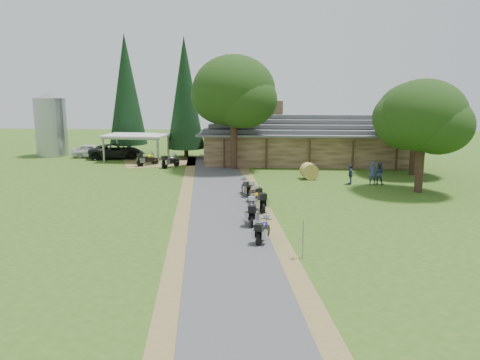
# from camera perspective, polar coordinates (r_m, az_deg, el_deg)

# --- Properties ---
(ground) EXTENTS (120.00, 120.00, 0.00)m
(ground) POSITION_cam_1_polar(r_m,az_deg,el_deg) (25.30, -1.71, -6.22)
(ground) COLOR #2F5317
(ground) RESTS_ON ground
(driveway) EXTENTS (51.95, 51.95, 0.00)m
(driveway) POSITION_cam_1_polar(r_m,az_deg,el_deg) (29.17, -1.96, -3.84)
(driveway) COLOR #3F3F42
(driveway) RESTS_ON ground
(lodge) EXTENTS (21.40, 9.40, 4.90)m
(lodge) POSITION_cam_1_polar(r_m,az_deg,el_deg) (48.44, 8.06, 5.07)
(lodge) COLOR brown
(lodge) RESTS_ON ground
(silo) EXTENTS (3.46, 3.46, 6.94)m
(silo) POSITION_cam_1_polar(r_m,az_deg,el_deg) (56.30, -22.05, 6.26)
(silo) COLOR gray
(silo) RESTS_ON ground
(carport) EXTENTS (6.65, 4.71, 2.75)m
(carport) POSITION_cam_1_polar(r_m,az_deg,el_deg) (50.07, -12.48, 3.87)
(carport) COLOR silver
(carport) RESTS_ON ground
(car_white_sedan) EXTENTS (2.79, 5.83, 1.89)m
(car_white_sedan) POSITION_cam_1_polar(r_m,az_deg,el_deg) (53.45, -17.50, 3.61)
(car_white_sedan) COLOR silver
(car_white_sedan) RESTS_ON ground
(car_dark_suv) EXTENTS (4.19, 6.73, 2.39)m
(car_dark_suv) POSITION_cam_1_polar(r_m,az_deg,el_deg) (52.15, -14.89, 3.85)
(car_dark_suv) COLOR black
(car_dark_suv) RESTS_ON ground
(motorcycle_row_a) EXTENTS (1.06, 1.90, 1.23)m
(motorcycle_row_a) POSITION_cam_1_polar(r_m,az_deg,el_deg) (23.54, 2.84, -6.01)
(motorcycle_row_a) COLOR navy
(motorcycle_row_a) RESTS_ON ground
(motorcycle_row_b) EXTENTS (0.76, 2.09, 1.41)m
(motorcycle_row_b) POSITION_cam_1_polar(r_m,az_deg,el_deg) (26.49, 1.44, -3.83)
(motorcycle_row_b) COLOR #A4A7AB
(motorcycle_row_b) RESTS_ON ground
(motorcycle_row_c) EXTENTS (1.34, 2.20, 1.43)m
(motorcycle_row_c) POSITION_cam_1_polar(r_m,az_deg,el_deg) (29.29, 2.24, -2.34)
(motorcycle_row_c) COLOR #C78808
(motorcycle_row_c) RESTS_ON ground
(motorcycle_row_d) EXTENTS (1.31, 2.15, 1.40)m
(motorcycle_row_d) POSITION_cam_1_polar(r_m,az_deg,el_deg) (30.85, 1.77, -1.66)
(motorcycle_row_d) COLOR #D35E25
(motorcycle_row_d) RESTS_ON ground
(motorcycle_row_e) EXTENTS (1.16, 1.96, 1.27)m
(motorcycle_row_e) POSITION_cam_1_polar(r_m,az_deg,el_deg) (33.27, 0.75, -0.81)
(motorcycle_row_e) COLOR black
(motorcycle_row_e) RESTS_ON ground
(motorcycle_carport_a) EXTENTS (1.93, 1.86, 1.38)m
(motorcycle_carport_a) POSITION_cam_1_polar(r_m,az_deg,el_deg) (46.80, -11.23, 2.57)
(motorcycle_carport_a) COLOR #C08C00
(motorcycle_carport_a) RESTS_ON ground
(motorcycle_carport_b) EXTENTS (1.65, 2.04, 1.38)m
(motorcycle_carport_b) POSITION_cam_1_polar(r_m,az_deg,el_deg) (45.33, -8.46, 2.39)
(motorcycle_carport_b) COLOR gray
(motorcycle_carport_b) RESTS_ON ground
(person_a) EXTENTS (0.65, 0.49, 2.16)m
(person_a) POSITION_cam_1_polar(r_m,az_deg,el_deg) (38.31, 15.86, 1.05)
(person_a) COLOR navy
(person_a) RESTS_ON ground
(person_b) EXTENTS (0.68, 0.57, 2.03)m
(person_b) POSITION_cam_1_polar(r_m,az_deg,el_deg) (38.62, 16.58, 0.99)
(person_b) COLOR navy
(person_b) RESTS_ON ground
(person_c) EXTENTS (0.40, 0.54, 1.87)m
(person_c) POSITION_cam_1_polar(r_m,az_deg,el_deg) (37.99, 13.31, 0.87)
(person_c) COLOR navy
(person_c) RESTS_ON ground
(hay_bale) EXTENTS (1.55, 1.46, 1.34)m
(hay_bale) POSITION_cam_1_polar(r_m,az_deg,el_deg) (39.63, 8.42, 1.08)
(hay_bale) COLOR #A4853C
(hay_bale) RESTS_ON ground
(sign_post) EXTENTS (0.33, 0.05, 1.82)m
(sign_post) POSITION_cam_1_polar(r_m,az_deg,el_deg) (21.28, 7.69, -7.18)
(sign_post) COLOR gray
(sign_post) RESTS_ON ground
(oak_lodge_left) EXTENTS (7.57, 7.57, 11.77)m
(oak_lodge_left) POSITION_cam_1_polar(r_m,az_deg,el_deg) (43.35, -0.76, 9.01)
(oak_lodge_left) COLOR black
(oak_lodge_left) RESTS_ON ground
(oak_lodge_right) EXTENTS (6.67, 6.67, 8.52)m
(oak_lodge_right) POSITION_cam_1_polar(r_m,az_deg,el_deg) (43.43, 20.56, 6.16)
(oak_lodge_right) COLOR black
(oak_lodge_right) RESTS_ON ground
(oak_driveway) EXTENTS (6.12, 6.12, 9.04)m
(oak_driveway) POSITION_cam_1_polar(r_m,az_deg,el_deg) (36.21, 21.35, 5.63)
(oak_driveway) COLOR black
(oak_driveway) RESTS_ON ground
(cedar_near) EXTENTS (4.00, 4.00, 12.88)m
(cedar_near) POSITION_cam_1_polar(r_m,az_deg,el_deg) (50.93, -6.72, 9.90)
(cedar_near) COLOR black
(cedar_near) RESTS_ON ground
(cedar_far) EXTENTS (4.27, 4.27, 13.51)m
(cedar_far) POSITION_cam_1_polar(r_m,az_deg,el_deg) (55.27, -13.66, 10.10)
(cedar_far) COLOR black
(cedar_far) RESTS_ON ground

